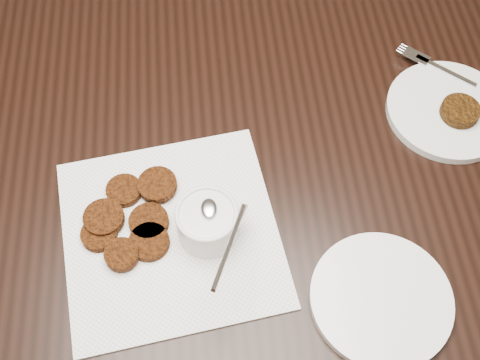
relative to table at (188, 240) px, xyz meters
name	(u,v)px	position (x,y,z in m)	size (l,w,h in m)	color
floor	(218,357)	(0.04, -0.17, -0.38)	(4.00, 4.00, 0.00)	brown
table	(188,240)	(0.00, 0.00, 0.00)	(1.53, 0.98, 0.75)	black
napkin	(171,233)	(-0.01, -0.16, 0.38)	(0.34, 0.34, 0.00)	white
sauce_ramekin	(206,212)	(0.05, -0.17, 0.45)	(0.13, 0.13, 0.13)	silver
patty_cluster	(134,221)	(-0.06, -0.14, 0.39)	(0.21, 0.21, 0.02)	#672D0D
plate_with_patty	(450,108)	(0.50, 0.03, 0.39)	(0.22, 0.22, 0.03)	silver
plate_empty	(381,299)	(0.30, -0.31, 0.38)	(0.21, 0.21, 0.01)	white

